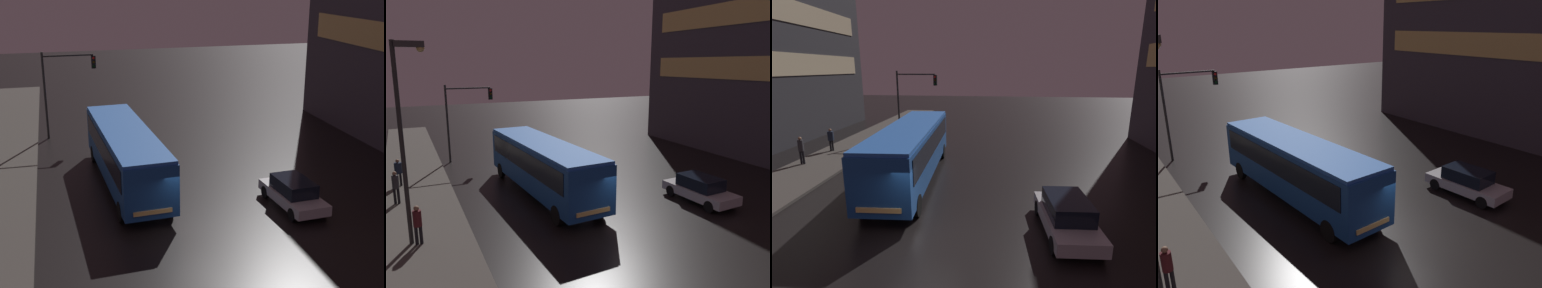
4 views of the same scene
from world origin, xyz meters
The scene contains 5 objects.
ground_plane centered at (0.00, 0.00, 0.00)m, with size 120.00×120.00×0.00m, color black.
sidewalk_left centered at (-9.00, 10.00, 0.07)m, with size 4.00×48.00×0.15m.
bus_near centered at (-2.17, 6.01, 1.97)m, with size 3.24×11.81×3.20m.
car_taxi centered at (5.42, 1.03, 0.75)m, with size 2.03×4.39×1.47m.
traffic_light_main centered at (-5.01, 16.08, 4.15)m, with size 3.65×0.35×6.08m.
Camera 1 is at (-5.74, -21.38, 11.21)m, focal length 50.00 mm.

